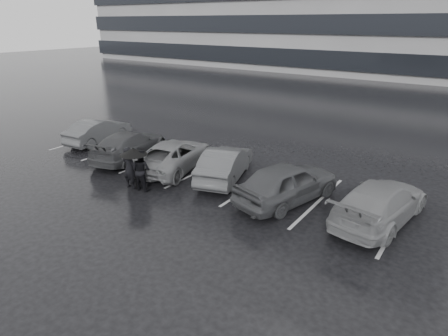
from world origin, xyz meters
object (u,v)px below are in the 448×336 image
car_west_c (130,145)px  car_west_d (98,131)px  car_main (287,182)px  car_east (380,202)px  pedestrian_right (141,170)px  car_west_a (225,163)px  pedestrian_left (129,168)px  car_west_b (174,155)px

car_west_c → car_west_d: size_ratio=1.17×
car_main → car_west_c: bearing=15.8°
car_main → car_west_c: car_main is taller
car_east → pedestrian_right: pedestrian_right is taller
car_west_d → car_main: bearing=169.7°
car_west_a → car_west_c: car_west_a is taller
car_west_d → pedestrian_left: pedestrian_left is taller
car_main → pedestrian_left: pedestrian_left is taller
car_east → pedestrian_right: bearing=26.8°
car_west_b → car_east: car_east is taller
car_west_a → car_west_c: size_ratio=0.90×
car_west_a → car_west_b: 2.63m
car_west_b → pedestrian_right: 2.54m
pedestrian_right → pedestrian_left: bearing=10.6°
car_main → pedestrian_right: bearing=39.7°
car_west_c → car_main: bearing=168.6°
car_main → car_west_d: car_main is taller
pedestrian_left → car_west_b: bearing=-94.8°
pedestrian_left → car_west_a: bearing=-135.7°
car_west_d → pedestrian_right: pedestrian_right is taller
pedestrian_right → car_west_b: bearing=-84.8°
car_main → car_west_c: (-8.50, -0.18, -0.09)m
car_west_c → pedestrian_right: (3.26, -2.28, 0.16)m
pedestrian_left → car_west_d: bearing=-32.8°
car_west_a → car_west_c: (-5.33, -0.61, -0.01)m
car_east → pedestrian_right: 8.96m
car_main → car_west_a: size_ratio=1.07×
car_west_b → car_east: 9.02m
car_main → car_east: bearing=-157.4°
car_west_a → car_west_d: (-8.77, 0.12, -0.03)m
car_west_c → car_west_b: bearing=171.5°
car_main → pedestrian_left: bearing=39.1°
car_west_a → car_east: car_east is taller
car_west_d → car_west_c: bearing=160.4°
car_main → car_west_c: size_ratio=0.96×
car_main → car_east: car_main is taller
car_west_c → pedestrian_left: 3.70m
car_west_d → pedestrian_right: (6.71, -3.01, 0.18)m
car_east → pedestrian_left: (-8.96, -3.07, 0.18)m
car_west_d → car_east: bearing=172.0°
car_main → pedestrian_left: size_ratio=2.57×
car_west_a → car_west_b: bearing=-9.4°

